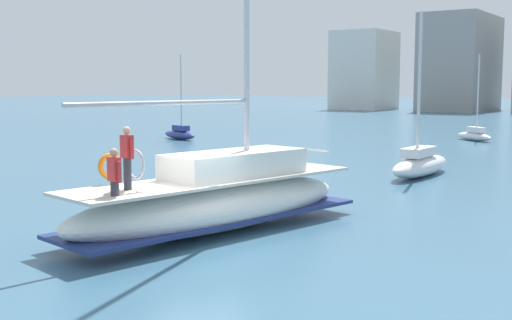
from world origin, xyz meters
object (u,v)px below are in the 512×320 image
at_px(moored_sloop_near, 180,133).
at_px(moored_catamaran, 474,134).
at_px(main_sailboat, 218,198).
at_px(moored_sloop_far, 420,163).

distance_m(moored_sloop_near, moored_catamaran, 21.89).
bearing_deg(moored_catamaran, moored_sloop_near, -149.24).
xyz_separation_m(main_sailboat, moored_catamaran, (-2.51, 34.30, -0.45)).
relative_size(main_sailboat, moored_sloop_far, 1.86).
distance_m(main_sailboat, moored_sloop_far, 13.82).
height_order(moored_sloop_near, moored_catamaran, moored_sloop_near).
relative_size(moored_sloop_near, moored_catamaran, 1.01).
distance_m(main_sailboat, moored_catamaran, 34.39).
xyz_separation_m(main_sailboat, moored_sloop_far, (0.84, 13.79, -0.33)).
bearing_deg(moored_sloop_far, moored_sloop_near, 157.20).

